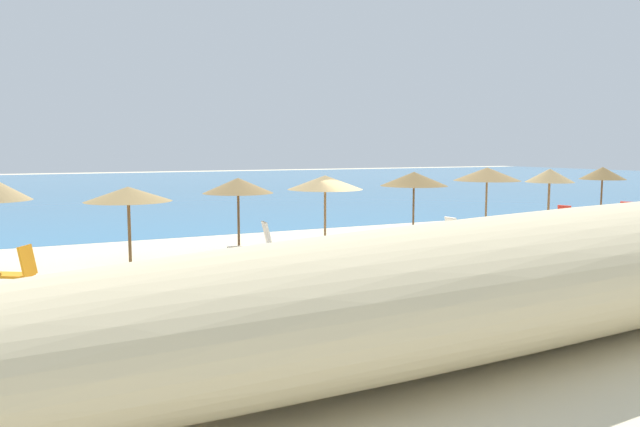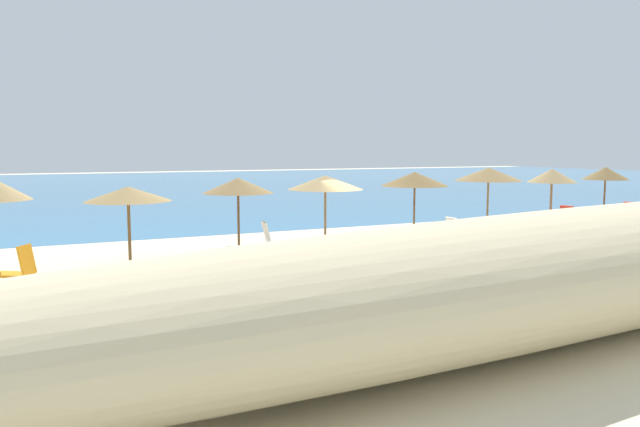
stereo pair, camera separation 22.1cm
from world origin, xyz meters
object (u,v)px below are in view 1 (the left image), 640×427
(beach_umbrella_8, at_px, (603,173))
(lounge_chair_2, at_px, (560,220))
(beach_umbrella_7, at_px, (550,176))
(lounge_chair_4, at_px, (11,271))
(lounge_chair_1, at_px, (624,216))
(beach_umbrella_5, at_px, (414,179))
(lounge_chair_3, at_px, (255,243))
(beach_umbrella_6, at_px, (487,174))
(lounge_chair_0, at_px, (444,233))
(beach_umbrella_4, at_px, (325,183))
(beach_umbrella_2, at_px, (128,194))
(beach_umbrella_3, at_px, (238,186))

(beach_umbrella_8, bearing_deg, lounge_chair_2, -173.06)
(beach_umbrella_7, relative_size, lounge_chair_4, 1.71)
(lounge_chair_1, bearing_deg, beach_umbrella_5, 68.45)
(lounge_chair_3, height_order, lounge_chair_4, lounge_chair_3)
(lounge_chair_2, bearing_deg, beach_umbrella_5, 71.75)
(beach_umbrella_6, height_order, beach_umbrella_8, beach_umbrella_6)
(beach_umbrella_5, height_order, beach_umbrella_7, beach_umbrella_7)
(beach_umbrella_5, xyz_separation_m, beach_umbrella_6, (3.59, 0.01, 0.12))
(beach_umbrella_5, height_order, lounge_chair_4, beach_umbrella_5)
(beach_umbrella_7, height_order, lounge_chair_2, beach_umbrella_7)
(beach_umbrella_8, xyz_separation_m, lounge_chair_2, (-2.97, -0.36, -1.97))
(lounge_chair_0, relative_size, lounge_chair_1, 0.83)
(lounge_chair_2, bearing_deg, beach_umbrella_8, -99.96)
(lounge_chair_0, relative_size, lounge_chair_3, 0.93)
(beach_umbrella_5, relative_size, lounge_chair_4, 1.70)
(beach_umbrella_6, height_order, lounge_chair_1, beach_umbrella_6)
(beach_umbrella_4, bearing_deg, beach_umbrella_2, -179.67)
(beach_umbrella_8, relative_size, lounge_chair_3, 1.86)
(beach_umbrella_7, relative_size, lounge_chair_2, 1.95)
(beach_umbrella_5, distance_m, lounge_chair_0, 2.34)
(beach_umbrella_2, relative_size, lounge_chair_1, 1.60)
(beach_umbrella_7, distance_m, lounge_chair_4, 21.19)
(beach_umbrella_5, height_order, beach_umbrella_8, beach_umbrella_8)
(beach_umbrella_2, bearing_deg, beach_umbrella_3, 4.01)
(beach_umbrella_2, xyz_separation_m, beach_umbrella_6, (14.05, -0.14, 0.36))
(lounge_chair_1, bearing_deg, lounge_chair_4, 73.42)
(beach_umbrella_6, distance_m, lounge_chair_4, 17.51)
(beach_umbrella_8, relative_size, lounge_chair_1, 1.67)
(beach_umbrella_8, distance_m, lounge_chair_3, 17.24)
(beach_umbrella_3, height_order, lounge_chair_3, beach_umbrella_3)
(beach_umbrella_8, relative_size, lounge_chair_4, 1.73)
(beach_umbrella_5, bearing_deg, beach_umbrella_2, 179.20)
(lounge_chair_0, bearing_deg, lounge_chair_1, -93.57)
(beach_umbrella_2, relative_size, beach_umbrella_5, 0.98)
(beach_umbrella_7, bearing_deg, lounge_chair_2, -51.40)
(beach_umbrella_7, height_order, lounge_chair_1, beach_umbrella_7)
(beach_umbrella_5, distance_m, lounge_chair_2, 7.88)
(beach_umbrella_5, bearing_deg, beach_umbrella_4, 177.13)
(lounge_chair_0, bearing_deg, beach_umbrella_7, -86.07)
(beach_umbrella_6, relative_size, lounge_chair_1, 1.72)
(beach_umbrella_5, distance_m, beach_umbrella_8, 10.60)
(beach_umbrella_3, bearing_deg, lounge_chair_3, -63.34)
(beach_umbrella_3, distance_m, lounge_chair_3, 2.03)
(beach_umbrella_3, xyz_separation_m, lounge_chair_0, (7.65, -1.30, -1.92))
(beach_umbrella_4, distance_m, beach_umbrella_6, 7.28)
(lounge_chair_1, distance_m, lounge_chair_2, 3.71)
(beach_umbrella_6, bearing_deg, beach_umbrella_7, 3.24)
(beach_umbrella_5, xyz_separation_m, lounge_chair_3, (-6.52, -0.28, -1.97))
(lounge_chair_1, bearing_deg, beach_umbrella_6, 67.24)
(beach_umbrella_5, relative_size, lounge_chair_2, 1.94)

